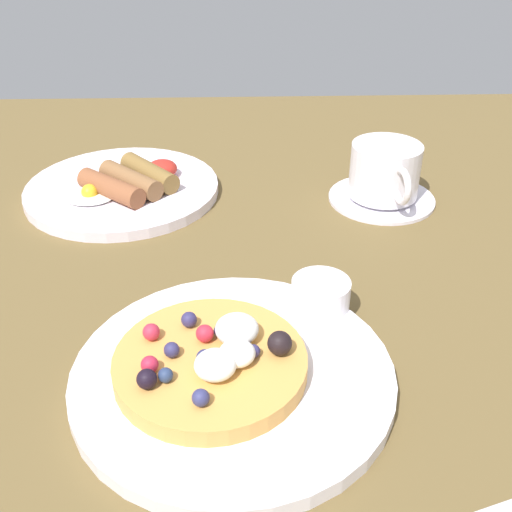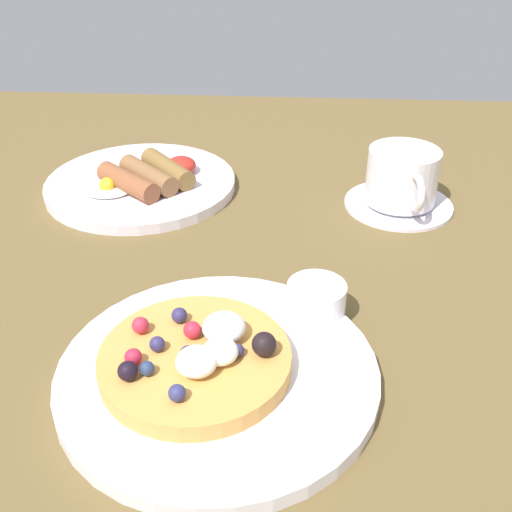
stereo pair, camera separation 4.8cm
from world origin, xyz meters
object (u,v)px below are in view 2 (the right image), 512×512
(syrup_ramekin, at_px, (316,297))
(breakfast_plate, at_px, (141,184))
(coffee_saucer, at_px, (398,203))
(pancake_plate, at_px, (218,373))
(coffee_cup, at_px, (403,175))

(syrup_ramekin, bearing_deg, breakfast_plate, 130.24)
(coffee_saucer, bearing_deg, breakfast_plate, 175.20)
(pancake_plate, xyz_separation_m, syrup_ramekin, (0.08, 0.08, 0.02))
(syrup_ramekin, height_order, breakfast_plate, syrup_ramekin)
(syrup_ramekin, xyz_separation_m, coffee_cup, (0.11, 0.23, 0.02))
(pancake_plate, xyz_separation_m, coffee_cup, (0.19, 0.31, 0.04))
(syrup_ramekin, distance_m, coffee_cup, 0.25)
(syrup_ramekin, xyz_separation_m, coffee_saucer, (0.11, 0.23, -0.02))
(pancake_plate, xyz_separation_m, breakfast_plate, (-0.14, 0.34, -0.00))
(pancake_plate, relative_size, syrup_ramekin, 4.84)
(syrup_ramekin, height_order, coffee_cup, coffee_cup)
(pancake_plate, bearing_deg, coffee_cup, 59.37)
(breakfast_plate, bearing_deg, pancake_plate, -67.85)
(syrup_ramekin, bearing_deg, pancake_plate, -133.87)
(coffee_cup, bearing_deg, coffee_saucer, 99.01)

